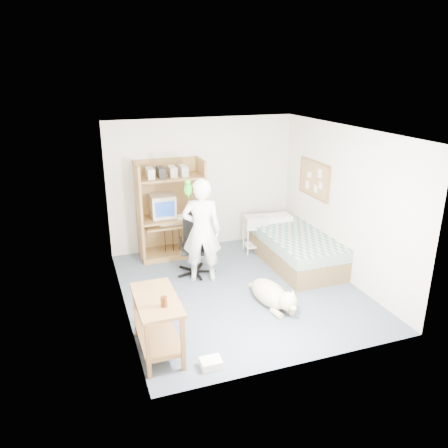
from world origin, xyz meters
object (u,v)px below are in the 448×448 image
(bed, at_px, (295,248))
(printer_cart, at_px, (256,234))
(side_desk, at_px, (157,317))
(office_chair, at_px, (195,252))
(person, at_px, (202,231))
(computer_hutch, at_px, (171,213))
(dog, at_px, (272,295))

(bed, xyz_separation_m, printer_cart, (-0.46, 0.72, 0.06))
(side_desk, bearing_deg, bed, 32.50)
(office_chair, relative_size, person, 0.60)
(computer_hutch, xyz_separation_m, office_chair, (0.20, -0.91, -0.45))
(bed, height_order, person, person)
(bed, distance_m, side_desk, 3.39)
(person, height_order, printer_cart, person)
(office_chair, relative_size, printer_cart, 1.96)
(bed, height_order, side_desk, side_desk)
(bed, bearing_deg, office_chair, 173.19)
(bed, xyz_separation_m, side_desk, (-2.85, -1.82, 0.21))
(dog, bearing_deg, person, 111.26)
(computer_hutch, height_order, bed, computer_hutch)
(dog, height_order, printer_cart, printer_cart)
(dog, bearing_deg, side_desk, -173.22)
(printer_cart, bearing_deg, bed, -50.91)
(office_chair, xyz_separation_m, printer_cart, (1.34, 0.50, -0.02))
(side_desk, xyz_separation_m, office_chair, (1.05, 2.03, -0.12))
(person, xyz_separation_m, dog, (0.72, -1.19, -0.67))
(bed, relative_size, side_desk, 2.02)
(computer_hutch, distance_m, printer_cart, 1.66)
(office_chair, height_order, dog, office_chair)
(computer_hutch, relative_size, person, 1.04)
(office_chair, height_order, printer_cart, office_chair)
(computer_hutch, xyz_separation_m, bed, (2.00, -1.12, -0.53))
(bed, distance_m, person, 1.86)
(bed, height_order, dog, bed)
(computer_hutch, distance_m, bed, 2.35)
(computer_hutch, distance_m, office_chair, 1.03)
(side_desk, bearing_deg, person, 57.96)
(computer_hutch, relative_size, dog, 1.55)
(office_chair, bearing_deg, dog, -45.54)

